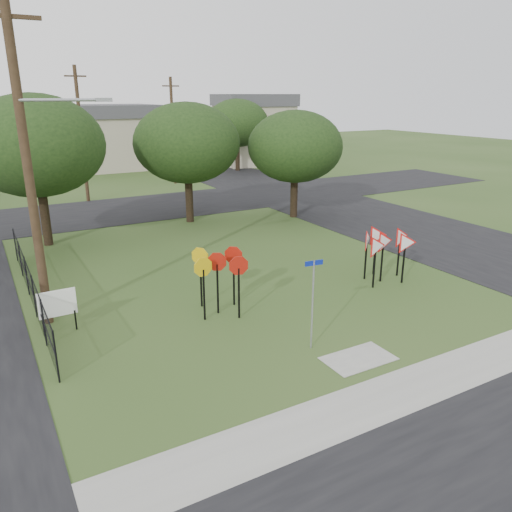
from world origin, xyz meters
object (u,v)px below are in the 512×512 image
at_px(street_name_sign, 313,298).
at_px(yield_sign_cluster, 385,242).
at_px(stop_sign_cluster, 219,267).
at_px(info_board, 57,305).

bearing_deg(street_name_sign, yield_sign_cluster, 29.17).
distance_m(stop_sign_cluster, info_board, 5.19).
xyz_separation_m(street_name_sign, info_board, (-6.30, 4.68, -0.63)).
bearing_deg(info_board, yield_sign_cluster, -6.76).
distance_m(yield_sign_cluster, info_board, 12.21).
bearing_deg(yield_sign_cluster, info_board, 173.24).
distance_m(street_name_sign, info_board, 7.87).
bearing_deg(street_name_sign, info_board, 143.37).
height_order(street_name_sign, info_board, street_name_sign).
xyz_separation_m(street_name_sign, yield_sign_cluster, (5.81, 3.25, -0.00)).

